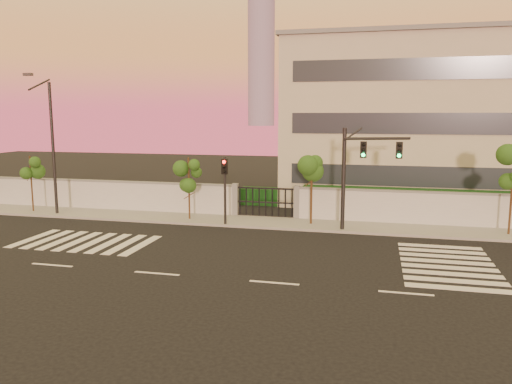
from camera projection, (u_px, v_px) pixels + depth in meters
ground at (274, 283)px, 19.68m from camera, size 120.00×120.00×0.00m
sidewalk at (309, 225)px, 29.76m from camera, size 60.00×3.00×0.15m
perimeter_wall at (314, 204)px, 31.02m from camera, size 60.00×0.36×2.20m
hedge_row at (335, 201)px, 33.44m from camera, size 41.00×4.25×1.80m
institutional_building at (449, 120)px, 37.77m from camera, size 24.40×12.40×12.25m
distant_skyscraper at (261, 20)px, 294.21m from camera, size 16.00×16.00×118.00m
road_markings at (257, 254)px, 23.65m from camera, size 57.00×7.62×0.02m
street_tree_b at (31, 171)px, 33.22m from camera, size 1.31×1.05×3.88m
street_tree_c at (189, 175)px, 30.70m from camera, size 1.34×1.07×3.98m
street_tree_d at (312, 175)px, 29.32m from camera, size 1.61×1.29×4.18m
traffic_signal_main at (357, 167)px, 27.55m from camera, size 3.64×1.26×5.86m
traffic_signal_secondary at (225, 183)px, 29.25m from camera, size 0.32×0.33×4.13m
streetlight_west at (51, 141)px, 31.99m from camera, size 0.54×2.17×9.03m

